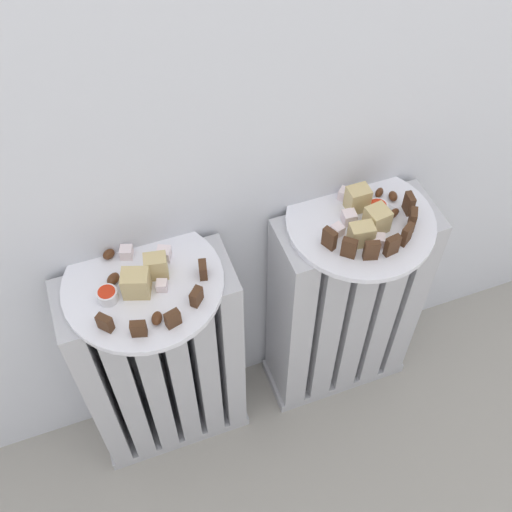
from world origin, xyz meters
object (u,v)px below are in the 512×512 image
radiator_right (343,309)px  jam_bowl_right (377,208)px  plate_left (143,283)px  jam_bowl_left (107,295)px  radiator_left (163,366)px  fork (375,199)px  plate_right (360,222)px

radiator_right → jam_bowl_right: jam_bowl_right is taller
radiator_right → plate_left: 0.52m
radiator_right → jam_bowl_right: (0.04, 0.01, 0.32)m
jam_bowl_left → jam_bowl_right: bearing=2.7°
radiator_right → jam_bowl_right: 0.32m
plate_left → jam_bowl_right: size_ratio=7.20×
radiator_right → jam_bowl_left: jam_bowl_left is taller
radiator_left → fork: bearing=4.7°
plate_right → fork: bearing=38.1°
radiator_left → plate_right: plate_right is taller
plate_left → fork: size_ratio=3.25×
radiator_right → plate_right: plate_right is taller
fork → plate_left: bearing=-175.3°
plate_left → jam_bowl_right: bearing=1.0°
radiator_left → jam_bowl_left: (-0.06, -0.02, 0.32)m
plate_left → fork: (0.48, 0.04, 0.01)m
radiator_left → plate_left: (0.00, 0.00, 0.30)m
radiator_left → plate_left: plate_left is taller
radiator_left → radiator_right: (0.43, 0.00, -0.00)m
jam_bowl_right → jam_bowl_left: bearing=-177.3°
radiator_right → jam_bowl_left: size_ratio=15.89×
fork → plate_right: bearing=-141.9°
jam_bowl_right → fork: bearing=68.9°
radiator_right → jam_bowl_right: bearing=12.4°
plate_right → fork: size_ratio=3.25×
plate_left → jam_bowl_right: (0.47, 0.01, 0.02)m
jam_bowl_right → plate_right: bearing=-167.6°
radiator_right → jam_bowl_left: 0.59m
radiator_left → plate_left: bearing=0.0°
jam_bowl_left → fork: size_ratio=0.41×
radiator_right → fork: size_ratio=6.53×
radiator_left → jam_bowl_left: bearing=-165.5°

